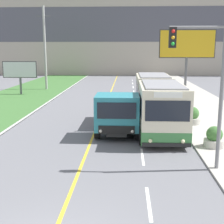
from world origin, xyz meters
The scene contains 12 objects.
lane_marking_centre centered at (0.41, 2.89, 0.00)m, with size 2.88×140.00×0.01m.
apartment_block_background centered at (0.00, 57.76, 9.09)m, with size 80.00×8.04×18.17m.
city_bus centered at (3.96, 14.22, 1.60)m, with size 2.63×11.56×3.14m.
dump_truck centered at (1.43, 11.95, 1.25)m, with size 2.56×6.83×2.50m.
utility_pole_far centered at (-8.28, 32.45, 5.14)m, with size 1.80×0.28×10.17m.
traffic_light_mast centered at (5.20, 6.29, 3.98)m, with size 2.28×0.32×6.29m.
billboard_large centered at (7.72, 24.72, 5.29)m, with size 5.38×0.24×6.89m.
billboard_small centered at (-10.02, 27.92, 2.67)m, with size 3.84×0.24×3.71m.
planter_round_near centered at (6.49, 9.24, 0.55)m, with size 1.04×1.04×1.09m.
planter_round_second centered at (6.38, 14.32, 0.58)m, with size 1.12×1.12×1.16m.
planter_round_third centered at (6.52, 19.40, 0.56)m, with size 1.06×1.06×1.12m.
planter_round_far centered at (6.42, 24.49, 0.58)m, with size 1.14×1.14×1.16m.
Camera 1 is at (2.01, -6.45, 5.05)m, focal length 50.00 mm.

